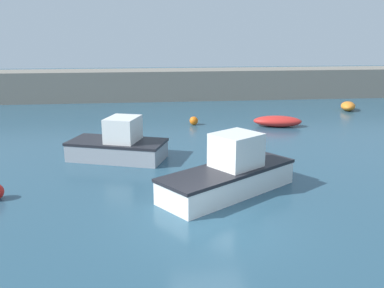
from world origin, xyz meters
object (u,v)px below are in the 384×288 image
(motorboat_with_cabin, at_px, (230,173))
(open_tender_yellow, at_px, (277,121))
(dinghy_near_pier, at_px, (348,106))
(mooring_buoy_orange, at_px, (194,121))
(motorboat_grey_hull, at_px, (119,145))

(motorboat_with_cabin, bearing_deg, open_tender_yellow, -150.67)
(dinghy_near_pier, height_order, mooring_buoy_orange, dinghy_near_pier)
(open_tender_yellow, height_order, motorboat_with_cabin, motorboat_with_cabin)
(dinghy_near_pier, bearing_deg, open_tender_yellow, 148.85)
(motorboat_with_cabin, xyz_separation_m, mooring_buoy_orange, (0.06, 12.05, -0.48))
(motorboat_with_cabin, bearing_deg, dinghy_near_pier, -162.89)
(dinghy_near_pier, relative_size, mooring_buoy_orange, 3.87)
(open_tender_yellow, distance_m, dinghy_near_pier, 8.67)
(mooring_buoy_orange, bearing_deg, motorboat_grey_hull, -121.73)
(dinghy_near_pier, xyz_separation_m, mooring_buoy_orange, (-12.41, -3.85, -0.06))
(open_tender_yellow, distance_m, mooring_buoy_orange, 5.38)
(motorboat_with_cabin, bearing_deg, motorboat_grey_hull, -82.69)
(dinghy_near_pier, distance_m, mooring_buoy_orange, 12.99)
(mooring_buoy_orange, bearing_deg, open_tender_yellow, -11.43)
(dinghy_near_pier, bearing_deg, motorboat_grey_hull, 147.54)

